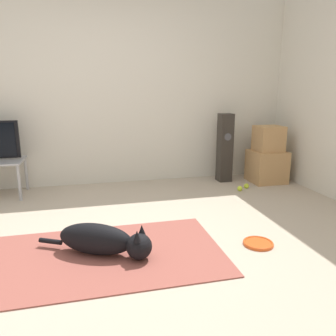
{
  "coord_description": "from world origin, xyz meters",
  "views": [
    {
      "loc": [
        -0.2,
        -2.42,
        1.26
      ],
      "look_at": [
        0.6,
        0.89,
        0.45
      ],
      "focal_mm": 35.0,
      "sensor_mm": 36.0,
      "label": 1
    }
  ],
  "objects_px": {
    "frisbee": "(258,243)",
    "cardboard_box_upper": "(269,139)",
    "tennis_ball_by_boxes": "(246,186)",
    "dog": "(104,240)",
    "tennis_ball_near_speaker": "(240,189)",
    "floor_speaker": "(225,148)",
    "cardboard_box_lower": "(267,166)"
  },
  "relations": [
    {
      "from": "frisbee",
      "to": "floor_speaker",
      "type": "height_order",
      "value": "floor_speaker"
    },
    {
      "from": "tennis_ball_by_boxes",
      "to": "tennis_ball_near_speaker",
      "type": "height_order",
      "value": "same"
    },
    {
      "from": "dog",
      "to": "cardboard_box_lower",
      "type": "relative_size",
      "value": 1.89
    },
    {
      "from": "floor_speaker",
      "to": "tennis_ball_near_speaker",
      "type": "height_order",
      "value": "floor_speaker"
    },
    {
      "from": "dog",
      "to": "tennis_ball_near_speaker",
      "type": "relative_size",
      "value": 13.17
    },
    {
      "from": "tennis_ball_by_boxes",
      "to": "tennis_ball_near_speaker",
      "type": "distance_m",
      "value": 0.16
    },
    {
      "from": "tennis_ball_by_boxes",
      "to": "frisbee",
      "type": "bearing_deg",
      "value": -113.29
    },
    {
      "from": "tennis_ball_near_speaker",
      "to": "dog",
      "type": "bearing_deg",
      "value": -143.61
    },
    {
      "from": "tennis_ball_near_speaker",
      "to": "cardboard_box_lower",
      "type": "bearing_deg",
      "value": 30.67
    },
    {
      "from": "frisbee",
      "to": "tennis_ball_by_boxes",
      "type": "height_order",
      "value": "tennis_ball_by_boxes"
    },
    {
      "from": "cardboard_box_upper",
      "to": "tennis_ball_by_boxes",
      "type": "relative_size",
      "value": 5.28
    },
    {
      "from": "frisbee",
      "to": "cardboard_box_upper",
      "type": "relative_size",
      "value": 0.72
    },
    {
      "from": "cardboard_box_lower",
      "to": "cardboard_box_upper",
      "type": "height_order",
      "value": "cardboard_box_upper"
    },
    {
      "from": "frisbee",
      "to": "tennis_ball_by_boxes",
      "type": "distance_m",
      "value": 1.64
    },
    {
      "from": "dog",
      "to": "floor_speaker",
      "type": "distance_m",
      "value": 2.56
    },
    {
      "from": "dog",
      "to": "tennis_ball_near_speaker",
      "type": "height_order",
      "value": "dog"
    },
    {
      "from": "tennis_ball_near_speaker",
      "to": "cardboard_box_upper",
      "type": "bearing_deg",
      "value": 30.77
    },
    {
      "from": "cardboard_box_lower",
      "to": "tennis_ball_near_speaker",
      "type": "xyz_separation_m",
      "value": [
        -0.56,
        -0.33,
        -0.19
      ]
    },
    {
      "from": "floor_speaker",
      "to": "tennis_ball_near_speaker",
      "type": "relative_size",
      "value": 14.39
    },
    {
      "from": "floor_speaker",
      "to": "tennis_ball_near_speaker",
      "type": "bearing_deg",
      "value": -89.32
    },
    {
      "from": "cardboard_box_lower",
      "to": "tennis_ball_near_speaker",
      "type": "relative_size",
      "value": 6.98
    },
    {
      "from": "dog",
      "to": "floor_speaker",
      "type": "bearing_deg",
      "value": 45.87
    },
    {
      "from": "dog",
      "to": "cardboard_box_upper",
      "type": "xyz_separation_m",
      "value": [
        2.33,
        1.64,
        0.48
      ]
    },
    {
      "from": "cardboard_box_lower",
      "to": "floor_speaker",
      "type": "height_order",
      "value": "floor_speaker"
    },
    {
      "from": "frisbee",
      "to": "cardboard_box_lower",
      "type": "height_order",
      "value": "cardboard_box_lower"
    },
    {
      "from": "cardboard_box_upper",
      "to": "tennis_ball_by_boxes",
      "type": "height_order",
      "value": "cardboard_box_upper"
    },
    {
      "from": "frisbee",
      "to": "cardboard_box_upper",
      "type": "distance_m",
      "value": 2.14
    },
    {
      "from": "cardboard_box_upper",
      "to": "tennis_ball_by_boxes",
      "type": "bearing_deg",
      "value": -149.74
    },
    {
      "from": "frisbee",
      "to": "tennis_ball_by_boxes",
      "type": "bearing_deg",
      "value": 66.71
    },
    {
      "from": "cardboard_box_lower",
      "to": "tennis_ball_by_boxes",
      "type": "distance_m",
      "value": 0.52
    },
    {
      "from": "frisbee",
      "to": "tennis_ball_near_speaker",
      "type": "xyz_separation_m",
      "value": [
        0.51,
        1.42,
        0.02
      ]
    },
    {
      "from": "floor_speaker",
      "to": "dog",
      "type": "bearing_deg",
      "value": -134.13
    }
  ]
}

